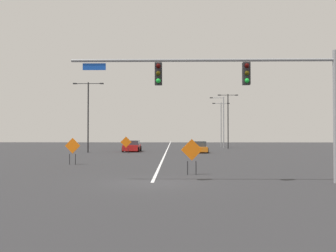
{
  "coord_description": "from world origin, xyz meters",
  "views": [
    {
      "loc": [
        1.05,
        -16.87,
        2.32
      ],
      "look_at": [
        0.27,
        25.83,
        3.2
      ],
      "focal_mm": 38.35,
      "sensor_mm": 36.0,
      "label": 1
    }
  ],
  "objects": [
    {
      "name": "ground",
      "position": [
        0.0,
        0.0,
        0.0
      ],
      "size": [
        151.16,
        151.16,
        0.0
      ],
      "primitive_type": "plane",
      "color": "#2D2D30"
    },
    {
      "name": "street_lamp_near_left",
      "position": [
        -9.4,
        26.22,
        5.02
      ],
      "size": [
        3.7,
        0.24,
        8.5
      ],
      "color": "black",
      "rests_on": "ground"
    },
    {
      "name": "street_lamp_far_left",
      "position": [
        8.6,
        39.55,
        4.48
      ],
      "size": [
        2.25,
        0.24,
        8.06
      ],
      "color": "gray",
      "rests_on": "ground"
    },
    {
      "name": "road_centre_stripe",
      "position": [
        0.0,
        41.99,
        0.0
      ],
      "size": [
        0.16,
        83.98,
        0.01
      ],
      "color": "white",
      "rests_on": "ground"
    },
    {
      "name": "construction_sign_left_lane",
      "position": [
        -4.59,
        24.68,
        1.22
      ],
      "size": [
        1.29,
        0.06,
        1.95
      ],
      "color": "orange",
      "rests_on": "ground"
    },
    {
      "name": "car_orange_near",
      "position": [
        3.95,
        26.49,
        0.63
      ],
      "size": [
        2.09,
        4.57,
        1.38
      ],
      "color": "orange",
      "rests_on": "ground"
    },
    {
      "name": "construction_sign_right_lane",
      "position": [
        -6.51,
        9.56,
        1.27
      ],
      "size": [
        1.17,
        0.17,
        1.98
      ],
      "color": "orange",
      "rests_on": "ground"
    },
    {
      "name": "traffic_signal_assembly",
      "position": [
        4.24,
        -0.01,
        4.7
      ],
      "size": [
        12.52,
        0.44,
        6.23
      ],
      "color": "gray",
      "rests_on": "ground"
    },
    {
      "name": "car_red_mid",
      "position": [
        -4.37,
        28.78,
        0.67
      ],
      "size": [
        2.14,
        4.46,
        1.42
      ],
      "color": "red",
      "rests_on": "ground"
    },
    {
      "name": "street_lamp_far_right",
      "position": [
        8.98,
        44.18,
        4.48
      ],
      "size": [
        2.91,
        0.24,
        7.58
      ],
      "color": "gray",
      "rests_on": "ground"
    },
    {
      "name": "street_lamp_near_right",
      "position": [
        9.1,
        37.11,
        4.83
      ],
      "size": [
        3.03,
        0.24,
        8.23
      ],
      "color": "black",
      "rests_on": "ground"
    },
    {
      "name": "construction_sign_left_shoulder",
      "position": [
        2.02,
        3.22,
        1.28
      ],
      "size": [
        1.22,
        0.12,
        2.01
      ],
      "color": "orange",
      "rests_on": "ground"
    }
  ]
}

